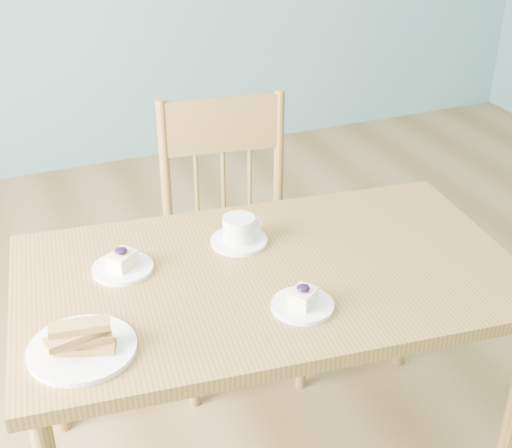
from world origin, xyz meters
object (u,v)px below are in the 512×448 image
cheesecake_plate_far (122,265)px  dining_table (269,292)px  dining_chair (233,241)px  cheesecake_plate_near (303,302)px  biscotti_plate (81,343)px  coffee_cup (239,232)px

cheesecake_plate_far → dining_table: bearing=-22.5°
dining_chair → cheesecake_plate_near: dining_chair is taller
dining_table → cheesecake_plate_far: 0.39m
dining_chair → biscotti_plate: (-0.61, -0.66, 0.24)m
dining_table → coffee_cup: 0.19m
cheesecake_plate_near → biscotti_plate: (-0.52, 0.04, 0.01)m
biscotti_plate → dining_chair: bearing=47.6°
dining_chair → biscotti_plate: dining_chair is taller
cheesecake_plate_near → coffee_cup: 0.35m
cheesecake_plate_near → biscotti_plate: size_ratio=0.63×
dining_table → coffee_cup: bearing=103.0°
cheesecake_plate_far → coffee_cup: bearing=2.8°
dining_chair → cheesecake_plate_near: (-0.08, -0.70, 0.23)m
dining_table → dining_chair: (0.09, 0.52, -0.14)m
coffee_cup → biscotti_plate: bearing=-150.1°
cheesecake_plate_far → dining_chair: bearing=39.7°
cheesecake_plate_far → coffee_cup: 0.34m
dining_chair → coffee_cup: 0.44m
coffee_cup → biscotti_plate: 0.58m
cheesecake_plate_far → coffee_cup: size_ratio=1.00×
dining_chair → biscotti_plate: bearing=-123.7°
dining_chair → cheesecake_plate_near: 0.74m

